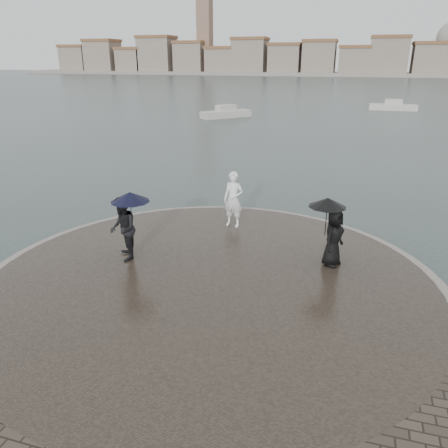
% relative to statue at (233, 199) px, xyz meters
% --- Properties ---
extents(ground, '(400.00, 400.00, 0.00)m').
position_rel_statue_xyz_m(ground, '(0.47, -7.48, -1.33)').
color(ground, '#2B3835').
rests_on(ground, ground).
extents(kerb_ring, '(12.50, 12.50, 0.32)m').
position_rel_statue_xyz_m(kerb_ring, '(0.47, -3.98, -1.17)').
color(kerb_ring, gray).
rests_on(kerb_ring, ground).
extents(quay_tip, '(11.90, 11.90, 0.36)m').
position_rel_statue_xyz_m(quay_tip, '(0.47, -3.98, -1.15)').
color(quay_tip, '#2D261E').
rests_on(quay_tip, ground).
extents(statue, '(0.77, 0.56, 1.95)m').
position_rel_statue_xyz_m(statue, '(0.00, 0.00, 0.00)').
color(statue, white).
rests_on(statue, quay_tip).
extents(visitor_left, '(1.36, 1.24, 2.04)m').
position_rel_statue_xyz_m(visitor_left, '(-2.26, -3.50, 0.19)').
color(visitor_left, black).
rests_on(visitor_left, quay_tip).
extents(visitor_right, '(1.18, 1.11, 1.95)m').
position_rel_statue_xyz_m(visitor_right, '(3.46, -2.15, 0.15)').
color(visitor_right, black).
rests_on(visitor_right, quay_tip).
extents(far_skyline, '(260.00, 20.00, 37.00)m').
position_rel_statue_xyz_m(far_skyline, '(-5.82, 153.23, 4.28)').
color(far_skyline, gray).
rests_on(far_skyline, ground).
extents(boats, '(34.66, 15.93, 1.50)m').
position_rel_statue_xyz_m(boats, '(5.99, 36.81, -0.95)').
color(boats, beige).
rests_on(boats, ground).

